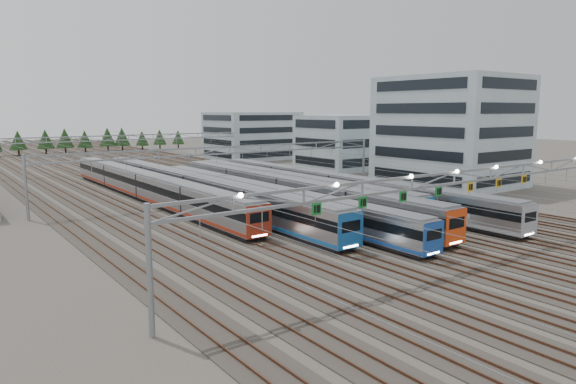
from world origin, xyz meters
TOP-DOWN VIEW (x-y plane):
  - ground at (0.00, 0.00)m, footprint 400.00×400.00m
  - track_bed at (0.00, 100.00)m, footprint 54.00×260.00m
  - train_a at (-11.25, 45.28)m, footprint 3.01×62.02m
  - train_b at (-6.75, 38.75)m, footprint 3.07×65.83m
  - train_c at (-2.25, 27.55)m, footprint 2.72×54.95m
  - train_d at (2.25, 28.68)m, footprint 3.08×55.27m
  - train_e at (6.75, 34.35)m, footprint 2.82×52.28m
  - train_f at (11.25, 28.53)m, footprint 2.90×59.39m
  - gantry_near at (-0.05, -0.12)m, footprint 56.36×0.61m
  - gantry_mid at (0.00, 40.00)m, footprint 56.36×0.36m
  - gantry_far at (0.00, 85.00)m, footprint 56.36×0.36m
  - depot_bldg_south at (38.96, 29.61)m, footprint 18.00×22.00m
  - depot_bldg_mid at (39.09, 59.44)m, footprint 14.00×16.00m
  - depot_bldg_north at (37.50, 93.58)m, footprint 22.00×18.00m
  - treeline at (-4.05, 141.74)m, footprint 87.50×5.60m

SIDE VIEW (x-z plane):
  - ground at x=0.00m, z-range 0.00..0.00m
  - track_bed at x=0.00m, z-range -1.22..4.20m
  - train_c at x=-2.25m, z-range 0.25..3.79m
  - train_e at x=6.75m, z-range 0.25..3.93m
  - train_f at x=11.25m, z-range 0.25..4.03m
  - train_a at x=-11.25m, z-range 0.25..4.18m
  - train_b at x=-6.75m, z-range 0.25..4.26m
  - train_d at x=2.25m, z-range 0.25..4.27m
  - treeline at x=-4.05m, z-range 0.72..7.74m
  - depot_bldg_mid at x=39.09m, z-range 0.00..12.15m
  - depot_bldg_north at x=37.50m, z-range 0.00..12.77m
  - gantry_mid at x=0.00m, z-range 2.39..10.39m
  - gantry_far at x=0.00m, z-range 2.39..10.39m
  - gantry_near at x=-0.05m, z-range 3.05..11.13m
  - depot_bldg_south at x=38.96m, z-range 0.00..19.09m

